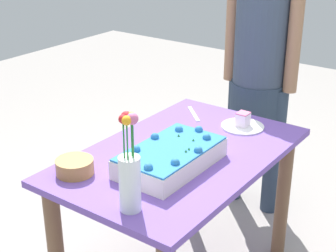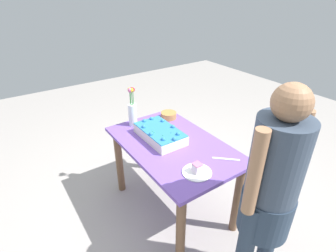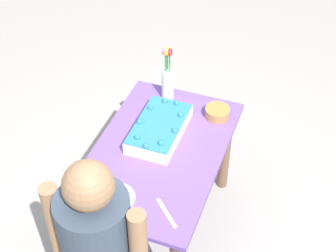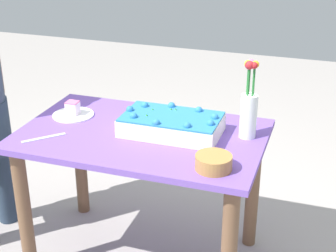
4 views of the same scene
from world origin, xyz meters
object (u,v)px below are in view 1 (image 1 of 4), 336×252
object	(u,v)px
sheet_cake	(171,157)
fruit_bowl	(75,167)
flower_vase	(130,173)
serving_plate_with_slice	(243,124)
person_standing	(259,73)
cake_knife	(194,114)

from	to	relation	value
sheet_cake	fruit_bowl	distance (m)	0.39
flower_vase	sheet_cake	bearing A→B (deg)	12.08
serving_plate_with_slice	person_standing	xyz separation A→B (m)	(0.47, 0.16, 0.11)
person_standing	fruit_bowl	bearing A→B (deg)	-7.33
sheet_cake	person_standing	world-z (taller)	person_standing
serving_plate_with_slice	person_standing	distance (m)	0.51
flower_vase	cake_knife	bearing A→B (deg)	19.74
fruit_bowl	sheet_cake	bearing A→B (deg)	-45.56
fruit_bowl	person_standing	size ratio (longest dim) A/B	0.10
sheet_cake	flower_vase	xyz separation A→B (m)	(-0.35, -0.07, 0.10)
serving_plate_with_slice	fruit_bowl	distance (m)	0.88
serving_plate_with_slice	person_standing	bearing A→B (deg)	18.30
cake_knife	flower_vase	size ratio (longest dim) A/B	0.56
flower_vase	person_standing	world-z (taller)	person_standing
flower_vase	fruit_bowl	bearing A→B (deg)	78.36
flower_vase	person_standing	size ratio (longest dim) A/B	0.25
cake_knife	fruit_bowl	bearing A→B (deg)	-48.83
serving_plate_with_slice	flower_vase	xyz separation A→B (m)	(-0.89, -0.03, 0.13)
sheet_cake	fruit_bowl	xyz separation A→B (m)	(-0.28, 0.28, -0.02)
cake_knife	flower_vase	xyz separation A→B (m)	(-0.89, -0.32, 0.15)
serving_plate_with_slice	sheet_cake	bearing A→B (deg)	175.64
sheet_cake	person_standing	size ratio (longest dim) A/B	0.31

